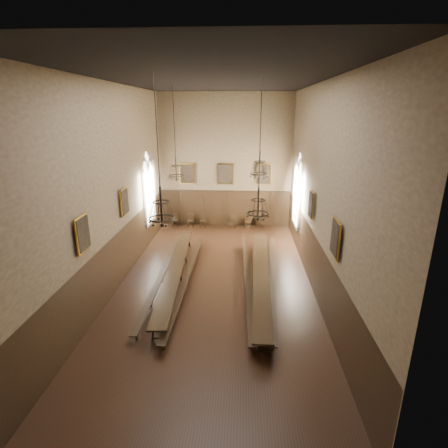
# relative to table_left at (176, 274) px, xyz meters

# --- Properties ---
(floor) EXTENTS (9.00, 18.00, 0.02)m
(floor) POSITION_rel_table_left_xyz_m (1.91, -0.15, -0.40)
(floor) COLOR black
(floor) RESTS_ON ground
(ceiling) EXTENTS (9.00, 18.00, 0.02)m
(ceiling) POSITION_rel_table_left_xyz_m (1.91, -0.15, 8.62)
(ceiling) COLOR black
(ceiling) RESTS_ON ground
(wall_back) EXTENTS (9.00, 0.02, 9.00)m
(wall_back) POSITION_rel_table_left_xyz_m (1.91, 8.86, 4.11)
(wall_back) COLOR #7B6A4C
(wall_back) RESTS_ON ground
(wall_front) EXTENTS (9.00, 0.02, 9.00)m
(wall_front) POSITION_rel_table_left_xyz_m (1.91, -9.16, 4.11)
(wall_front) COLOR #7B6A4C
(wall_front) RESTS_ON ground
(wall_left) EXTENTS (0.02, 18.00, 9.00)m
(wall_left) POSITION_rel_table_left_xyz_m (-2.60, -0.15, 4.11)
(wall_left) COLOR #7B6A4C
(wall_left) RESTS_ON ground
(wall_right) EXTENTS (0.02, 18.00, 9.00)m
(wall_right) POSITION_rel_table_left_xyz_m (6.42, -0.15, 4.11)
(wall_right) COLOR #7B6A4C
(wall_right) RESTS_ON ground
(wainscot_panelling) EXTENTS (9.00, 18.00, 2.50)m
(wainscot_panelling) POSITION_rel_table_left_xyz_m (1.91, -0.15, 0.86)
(wainscot_panelling) COLOR black
(wainscot_panelling) RESTS_ON floor
(table_left) EXTENTS (1.31, 10.08, 0.78)m
(table_left) POSITION_rel_table_left_xyz_m (0.00, 0.00, 0.00)
(table_left) COLOR black
(table_left) RESTS_ON floor
(table_right) EXTENTS (1.05, 10.34, 0.80)m
(table_right) POSITION_rel_table_left_xyz_m (4.02, -0.41, 0.01)
(table_right) COLOR black
(table_right) RESTS_ON floor
(bench_left_outer) EXTENTS (0.46, 9.66, 0.43)m
(bench_left_outer) POSITION_rel_table_left_xyz_m (-0.66, -0.07, -0.12)
(bench_left_outer) COLOR black
(bench_left_outer) RESTS_ON floor
(bench_left_inner) EXTENTS (0.39, 10.22, 0.46)m
(bench_left_inner) POSITION_rel_table_left_xyz_m (0.56, -0.29, -0.10)
(bench_left_inner) COLOR black
(bench_left_inner) RESTS_ON floor
(bench_right_inner) EXTENTS (0.52, 10.06, 0.45)m
(bench_right_inner) POSITION_rel_table_left_xyz_m (3.43, -0.26, -0.10)
(bench_right_inner) COLOR black
(bench_right_inner) RESTS_ON floor
(bench_right_outer) EXTENTS (1.00, 10.21, 0.46)m
(bench_right_outer) POSITION_rel_table_left_xyz_m (4.56, -0.14, -0.10)
(bench_right_outer) COLOR black
(bench_right_outer) RESTS_ON floor
(chair_0) EXTENTS (0.47, 0.47, 0.94)m
(chair_0) POSITION_rel_table_left_xyz_m (-1.65, 8.34, -0.11)
(chair_0) COLOR black
(chair_0) RESTS_ON floor
(chair_1) EXTENTS (0.44, 0.44, 0.93)m
(chair_1) POSITION_rel_table_left_xyz_m (-0.52, 8.34, -0.11)
(chair_1) COLOR black
(chair_1) RESTS_ON floor
(chair_2) EXTENTS (0.45, 0.45, 0.95)m
(chair_2) POSITION_rel_table_left_xyz_m (0.34, 8.35, -0.10)
(chair_2) COLOR black
(chair_2) RESTS_ON floor
(chair_4) EXTENTS (0.51, 0.51, 0.96)m
(chair_4) POSITION_rel_table_left_xyz_m (2.47, 8.32, -0.10)
(chair_4) COLOR black
(chair_4) RESTS_ON floor
(chair_5) EXTENTS (0.40, 0.40, 0.88)m
(chair_5) POSITION_rel_table_left_xyz_m (3.51, 8.40, -0.13)
(chair_5) COLOR black
(chair_5) RESTS_ON floor
(chair_6) EXTENTS (0.53, 0.53, 1.02)m
(chair_6) POSITION_rel_table_left_xyz_m (4.30, 8.42, -0.08)
(chair_6) COLOR black
(chair_6) RESTS_ON floor
(chandelier_back_left) EXTENTS (0.77, 0.77, 4.47)m
(chandelier_back_left) POSITION_rel_table_left_xyz_m (-0.28, 2.60, 4.60)
(chandelier_back_left) COLOR black
(chandelier_back_left) RESTS_ON ceiling
(chandelier_back_right) EXTENTS (0.92, 0.92, 4.35)m
(chandelier_back_right) POSITION_rel_table_left_xyz_m (3.94, 2.54, 4.70)
(chandelier_back_right) COLOR black
(chandelier_back_right) RESTS_ON ceiling
(chandelier_front_left) EXTENTS (0.94, 0.94, 5.03)m
(chandelier_front_left) POSITION_rel_table_left_xyz_m (0.24, -3.08, 4.05)
(chandelier_front_left) COLOR black
(chandelier_front_left) RESTS_ON ceiling
(chandelier_front_right) EXTENTS (0.79, 0.79, 4.89)m
(chandelier_front_right) POSITION_rel_table_left_xyz_m (3.69, -2.66, 4.21)
(chandelier_front_right) COLOR black
(chandelier_front_right) RESTS_ON ceiling
(portrait_back_0) EXTENTS (1.10, 0.12, 1.40)m
(portrait_back_0) POSITION_rel_table_left_xyz_m (-0.69, 8.73, 3.31)
(portrait_back_0) COLOR #B4822B
(portrait_back_0) RESTS_ON wall_back
(portrait_back_1) EXTENTS (1.10, 0.12, 1.40)m
(portrait_back_1) POSITION_rel_table_left_xyz_m (1.91, 8.73, 3.31)
(portrait_back_1) COLOR #B4822B
(portrait_back_1) RESTS_ON wall_back
(portrait_back_2) EXTENTS (1.10, 0.12, 1.40)m
(portrait_back_2) POSITION_rel_table_left_xyz_m (4.51, 8.73, 3.31)
(portrait_back_2) COLOR #B4822B
(portrait_back_2) RESTS_ON wall_back
(portrait_left_0) EXTENTS (0.12, 1.00, 1.30)m
(portrait_left_0) POSITION_rel_table_left_xyz_m (-2.47, 0.85, 3.31)
(portrait_left_0) COLOR #B4822B
(portrait_left_0) RESTS_ON wall_left
(portrait_left_1) EXTENTS (0.12, 1.00, 1.30)m
(portrait_left_1) POSITION_rel_table_left_xyz_m (-2.47, -3.65, 3.31)
(portrait_left_1) COLOR #B4822B
(portrait_left_1) RESTS_ON wall_left
(portrait_right_0) EXTENTS (0.12, 1.00, 1.30)m
(portrait_right_0) POSITION_rel_table_left_xyz_m (6.29, 0.85, 3.31)
(portrait_right_0) COLOR #B4822B
(portrait_right_0) RESTS_ON wall_right
(portrait_right_1) EXTENTS (0.12, 1.00, 1.30)m
(portrait_right_1) POSITION_rel_table_left_xyz_m (6.29, -3.65, 3.31)
(portrait_right_1) COLOR #B4822B
(portrait_right_1) RESTS_ON wall_right
(window_right) EXTENTS (0.20, 2.20, 4.60)m
(window_right) POSITION_rel_table_left_xyz_m (6.34, 5.35, 3.01)
(window_right) COLOR white
(window_right) RESTS_ON wall_right
(window_left) EXTENTS (0.20, 2.20, 4.60)m
(window_left) POSITION_rel_table_left_xyz_m (-2.52, 5.35, 3.01)
(window_left) COLOR white
(window_left) RESTS_ON wall_left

